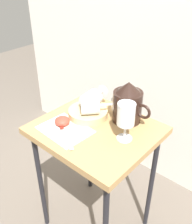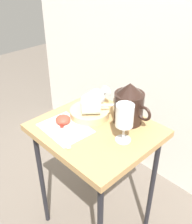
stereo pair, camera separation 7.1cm
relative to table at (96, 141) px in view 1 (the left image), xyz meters
name	(u,v)px [view 1 (the left image)]	position (x,y,z in m)	size (l,w,h in m)	color
ground_plane	(96,223)	(0.00, 0.00, -0.59)	(6.00, 6.00, 0.00)	#665B51
table	(96,141)	(0.00, 0.00, 0.00)	(0.50, 0.45, 0.66)	#AD8451
linen_napkin	(65,130)	(-0.09, -0.10, 0.08)	(0.21, 0.16, 0.00)	silver
basket_tray	(88,113)	(-0.09, 0.04, 0.09)	(0.18, 0.18, 0.04)	tan
pitcher	(128,105)	(0.06, 0.14, 0.15)	(0.18, 0.13, 0.19)	black
wine_glass_upright	(126,116)	(0.14, 0.02, 0.18)	(0.07, 0.07, 0.17)	silver
wine_glass_tipped_near	(91,99)	(-0.09, 0.07, 0.15)	(0.09, 0.15, 0.08)	silver
wine_glass_tipped_far	(91,106)	(-0.06, 0.03, 0.15)	(0.15, 0.15, 0.08)	silver
apple_half_left	(62,121)	(-0.12, -0.08, 0.10)	(0.07, 0.07, 0.04)	#CC3D2D
knife	(62,128)	(-0.10, -0.11, 0.08)	(0.21, 0.12, 0.01)	silver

